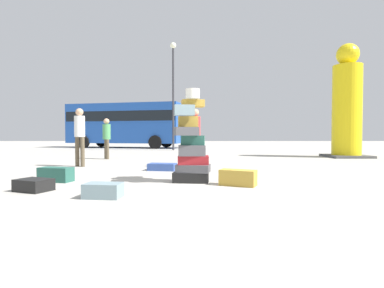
{
  "coord_description": "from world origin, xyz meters",
  "views": [
    {
      "loc": [
        -0.31,
        -5.38,
        0.93
      ],
      "look_at": [
        -0.33,
        2.29,
        0.7
      ],
      "focal_mm": 28.02,
      "sensor_mm": 36.0,
      "label": 1
    }
  ],
  "objects_px": {
    "suitcase_tower": "(192,147)",
    "suitcase_black_left_side": "(35,185)",
    "suitcase_navy_white_trunk": "(163,167)",
    "suitcase_teal_foreground_near": "(57,174)",
    "person_tourist_with_camera": "(107,135)",
    "person_bearded_onlooker": "(80,132)",
    "parked_bus": "(127,123)",
    "yellow_dummy_statue": "(348,107)",
    "person_passerby_in_red": "(196,133)",
    "lamp_post": "(174,81)",
    "suitcase_tan_foreground_far": "(239,178)",
    "suitcase_slate_behind_tower": "(104,190)"
  },
  "relations": [
    {
      "from": "suitcase_slate_behind_tower",
      "to": "yellow_dummy_statue",
      "type": "xyz_separation_m",
      "value": [
        7.73,
        8.03,
        1.99
      ]
    },
    {
      "from": "suitcase_tan_foreground_far",
      "to": "parked_bus",
      "type": "bearing_deg",
      "value": 133.89
    },
    {
      "from": "suitcase_navy_white_trunk",
      "to": "parked_bus",
      "type": "xyz_separation_m",
      "value": [
        -4.04,
        14.04,
        1.74
      ]
    },
    {
      "from": "suitcase_tower",
      "to": "suitcase_tan_foreground_far",
      "type": "bearing_deg",
      "value": -26.09
    },
    {
      "from": "person_passerby_in_red",
      "to": "parked_bus",
      "type": "bearing_deg",
      "value": -177.53
    },
    {
      "from": "person_passerby_in_red",
      "to": "suitcase_navy_white_trunk",
      "type": "bearing_deg",
      "value": -69.02
    },
    {
      "from": "suitcase_black_left_side",
      "to": "yellow_dummy_statue",
      "type": "distance_m",
      "value": 11.91
    },
    {
      "from": "suitcase_black_left_side",
      "to": "suitcase_slate_behind_tower",
      "type": "relative_size",
      "value": 1.01
    },
    {
      "from": "suitcase_black_left_side",
      "to": "person_passerby_in_red",
      "type": "bearing_deg",
      "value": 75.2
    },
    {
      "from": "suitcase_teal_foreground_near",
      "to": "suitcase_tan_foreground_far",
      "type": "bearing_deg",
      "value": 5.38
    },
    {
      "from": "suitcase_slate_behind_tower",
      "to": "suitcase_teal_foreground_near",
      "type": "bearing_deg",
      "value": 138.98
    },
    {
      "from": "person_bearded_onlooker",
      "to": "suitcase_tan_foreground_far",
      "type": "bearing_deg",
      "value": -10.1
    },
    {
      "from": "suitcase_teal_foreground_near",
      "to": "person_passerby_in_red",
      "type": "relative_size",
      "value": 0.39
    },
    {
      "from": "suitcase_navy_white_trunk",
      "to": "person_bearded_onlooker",
      "type": "distance_m",
      "value": 2.85
    },
    {
      "from": "suitcase_tower",
      "to": "person_tourist_with_camera",
      "type": "height_order",
      "value": "suitcase_tower"
    },
    {
      "from": "suitcase_black_left_side",
      "to": "parked_bus",
      "type": "height_order",
      "value": "parked_bus"
    },
    {
      "from": "yellow_dummy_statue",
      "to": "suitcase_tower",
      "type": "bearing_deg",
      "value": -134.54
    },
    {
      "from": "suitcase_black_left_side",
      "to": "yellow_dummy_statue",
      "type": "xyz_separation_m",
      "value": [
        9.04,
        7.49,
        2.0
      ]
    },
    {
      "from": "yellow_dummy_statue",
      "to": "lamp_post",
      "type": "height_order",
      "value": "lamp_post"
    },
    {
      "from": "suitcase_navy_white_trunk",
      "to": "person_tourist_with_camera",
      "type": "bearing_deg",
      "value": 134.01
    },
    {
      "from": "person_bearded_onlooker",
      "to": "lamp_post",
      "type": "xyz_separation_m",
      "value": [
        2.16,
        9.43,
        3.19
      ]
    },
    {
      "from": "suitcase_tower",
      "to": "person_bearded_onlooker",
      "type": "xyz_separation_m",
      "value": [
        -3.28,
        2.9,
        0.33
      ]
    },
    {
      "from": "person_passerby_in_red",
      "to": "lamp_post",
      "type": "height_order",
      "value": "lamp_post"
    },
    {
      "from": "suitcase_tan_foreground_far",
      "to": "yellow_dummy_statue",
      "type": "xyz_separation_m",
      "value": [
        5.58,
        6.96,
        1.95
      ]
    },
    {
      "from": "suitcase_navy_white_trunk",
      "to": "yellow_dummy_statue",
      "type": "relative_size",
      "value": 0.15
    },
    {
      "from": "suitcase_slate_behind_tower",
      "to": "person_bearded_onlooker",
      "type": "relative_size",
      "value": 0.31
    },
    {
      "from": "person_bearded_onlooker",
      "to": "parked_bus",
      "type": "distance_m",
      "value": 13.19
    },
    {
      "from": "suitcase_teal_foreground_near",
      "to": "lamp_post",
      "type": "relative_size",
      "value": 0.1
    },
    {
      "from": "person_bearded_onlooker",
      "to": "person_passerby_in_red",
      "type": "bearing_deg",
      "value": 24.04
    },
    {
      "from": "suitcase_tower",
      "to": "suitcase_black_left_side",
      "type": "relative_size",
      "value": 3.39
    },
    {
      "from": "lamp_post",
      "to": "suitcase_teal_foreground_near",
      "type": "bearing_deg",
      "value": -97.27
    },
    {
      "from": "suitcase_teal_foreground_near",
      "to": "person_tourist_with_camera",
      "type": "distance_m",
      "value": 5.69
    },
    {
      "from": "suitcase_tan_foreground_far",
      "to": "suitcase_slate_behind_tower",
      "type": "xyz_separation_m",
      "value": [
        -2.16,
        -1.06,
        -0.04
      ]
    },
    {
      "from": "person_tourist_with_camera",
      "to": "parked_bus",
      "type": "bearing_deg",
      "value": 156.92
    },
    {
      "from": "person_bearded_onlooker",
      "to": "suitcase_slate_behind_tower",
      "type": "bearing_deg",
      "value": -37.0
    },
    {
      "from": "suitcase_black_left_side",
      "to": "suitcase_navy_white_trunk",
      "type": "height_order",
      "value": "suitcase_black_left_side"
    },
    {
      "from": "suitcase_teal_foreground_near",
      "to": "lamp_post",
      "type": "height_order",
      "value": "lamp_post"
    },
    {
      "from": "suitcase_navy_white_trunk",
      "to": "suitcase_tan_foreground_far",
      "type": "xyz_separation_m",
      "value": [
        1.62,
        -2.35,
        0.05
      ]
    },
    {
      "from": "person_passerby_in_red",
      "to": "yellow_dummy_statue",
      "type": "bearing_deg",
      "value": 103.98
    },
    {
      "from": "person_tourist_with_camera",
      "to": "person_passerby_in_red",
      "type": "distance_m",
      "value": 4.53
    },
    {
      "from": "suitcase_teal_foreground_near",
      "to": "parked_bus",
      "type": "bearing_deg",
      "value": 110.27
    },
    {
      "from": "suitcase_black_left_side",
      "to": "person_bearded_onlooker",
      "type": "bearing_deg",
      "value": 122.28
    },
    {
      "from": "yellow_dummy_statue",
      "to": "suitcase_navy_white_trunk",
      "type": "bearing_deg",
      "value": -147.39
    },
    {
      "from": "suitcase_tower",
      "to": "person_bearded_onlooker",
      "type": "distance_m",
      "value": 4.39
    },
    {
      "from": "suitcase_tower",
      "to": "person_passerby_in_red",
      "type": "bearing_deg",
      "value": 87.73
    },
    {
      "from": "parked_bus",
      "to": "yellow_dummy_statue",
      "type": "bearing_deg",
      "value": -27.29
    },
    {
      "from": "person_tourist_with_camera",
      "to": "lamp_post",
      "type": "relative_size",
      "value": 0.24
    },
    {
      "from": "suitcase_black_left_side",
      "to": "suitcase_navy_white_trunk",
      "type": "bearing_deg",
      "value": 79.77
    },
    {
      "from": "suitcase_teal_foreground_near",
      "to": "suitcase_black_left_side",
      "type": "relative_size",
      "value": 1.19
    },
    {
      "from": "parked_bus",
      "to": "lamp_post",
      "type": "relative_size",
      "value": 1.33
    }
  ]
}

